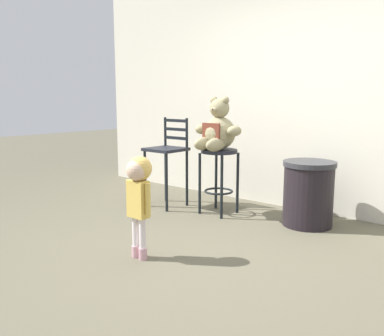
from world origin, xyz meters
The scene contains 7 objects.
ground_plane centered at (0.00, 0.00, 0.00)m, with size 24.00×24.00×0.00m, color brown.
building_wall centered at (0.00, 2.10, 1.76)m, with size 6.66×0.30×3.53m, color beige.
bar_stool_with_teddy centered at (-0.67, 1.20, 0.53)m, with size 0.41×0.41×0.73m.
teddy_bear centered at (-0.67, 1.17, 0.95)m, with size 0.56×0.51×0.58m.
child_walking centered at (-0.35, -0.30, 0.61)m, with size 0.27×0.21×0.84m.
trash_bin centered at (0.30, 1.43, 0.34)m, with size 0.53×0.53×0.67m.
bar_chair_empty centered at (-1.35, 1.08, 0.64)m, with size 0.42×0.42×1.07m.
Camera 1 is at (2.06, -2.48, 1.29)m, focal length 38.61 mm.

